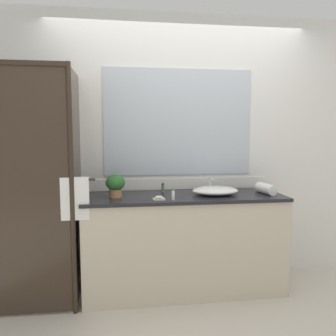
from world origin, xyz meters
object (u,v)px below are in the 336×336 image
at_px(potted_plant, 115,184).
at_px(sink_basin, 215,191).
at_px(faucet, 210,186).
at_px(amenity_bottle_shampoo, 173,195).
at_px(soap_dish, 159,198).
at_px(amenity_bottle_conditioner, 163,188).
at_px(rolled_towel_near_edge, 266,189).

bearing_deg(potted_plant, sink_basin, -0.13).
xyz_separation_m(faucet, amenity_bottle_shampoo, (-0.42, -0.36, -0.00)).
bearing_deg(amenity_bottle_shampoo, soap_dish, 169.86).
distance_m(soap_dish, amenity_bottle_conditioner, 0.37).
height_order(sink_basin, amenity_bottle_conditioner, amenity_bottle_conditioner).
xyz_separation_m(faucet, amenity_bottle_conditioner, (-0.46, 0.01, -0.01)).
distance_m(faucet, amenity_bottle_conditioner, 0.46).
bearing_deg(potted_plant, rolled_towel_near_edge, -1.08).
distance_m(soap_dish, amenity_bottle_shampoo, 0.12).
xyz_separation_m(soap_dish, rolled_towel_near_edge, (1.01, 0.14, 0.03)).
relative_size(amenity_bottle_conditioner, rolled_towel_near_edge, 0.37).
bearing_deg(amenity_bottle_conditioner, amenity_bottle_shampoo, -83.71).
relative_size(amenity_bottle_shampoo, rolled_towel_near_edge, 0.39).
bearing_deg(sink_basin, soap_dish, -162.61).
xyz_separation_m(soap_dish, amenity_bottle_conditioner, (0.08, 0.36, 0.03)).
relative_size(sink_basin, amenity_bottle_conditioner, 4.93).
bearing_deg(sink_basin, amenity_bottle_shampoo, -155.67).
height_order(sink_basin, soap_dish, sink_basin).
bearing_deg(faucet, rolled_towel_near_edge, -22.64).
xyz_separation_m(potted_plant, amenity_bottle_conditioner, (0.44, 0.19, -0.07)).
height_order(sink_basin, amenity_bottle_shampoo, amenity_bottle_shampoo).
height_order(soap_dish, amenity_bottle_shampoo, amenity_bottle_shampoo).
height_order(amenity_bottle_shampoo, rolled_towel_near_edge, rolled_towel_near_edge).
xyz_separation_m(sink_basin, potted_plant, (-0.90, 0.00, 0.08)).
relative_size(faucet, rolled_towel_near_edge, 0.73).
distance_m(potted_plant, amenity_bottle_conditioner, 0.48).
relative_size(faucet, amenity_bottle_shampoo, 1.86).
bearing_deg(soap_dish, rolled_towel_near_edge, 8.10).
relative_size(soap_dish, amenity_bottle_conditioner, 1.17).
height_order(soap_dish, amenity_bottle_conditioner, amenity_bottle_conditioner).
height_order(potted_plant, amenity_bottle_shampoo, potted_plant).
distance_m(faucet, rolled_towel_near_edge, 0.52).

